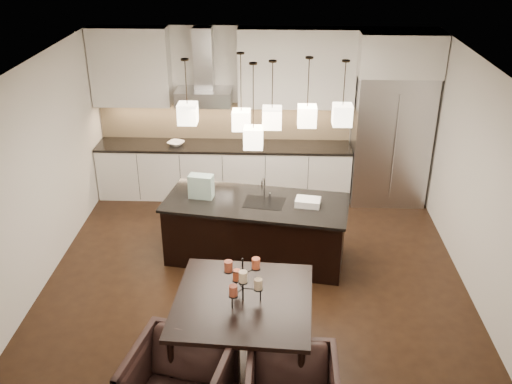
{
  "coord_description": "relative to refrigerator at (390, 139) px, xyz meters",
  "views": [
    {
      "loc": [
        0.25,
        -6.38,
        4.38
      ],
      "look_at": [
        0.0,
        0.2,
        1.15
      ],
      "focal_mm": 40.0,
      "sensor_mm": 36.0,
      "label": 1
    }
  ],
  "objects": [
    {
      "name": "wall_back",
      "position": [
        -2.1,
        0.38,
        0.32
      ],
      "size": [
        5.5,
        0.02,
        2.8
      ],
      "primitive_type": "cube",
      "color": "silver",
      "rests_on": "ground"
    },
    {
      "name": "hood_chimney",
      "position": [
        -3.03,
        0.21,
        1.24
      ],
      "size": [
        0.3,
        0.28,
        0.96
      ],
      "primitive_type": "cube",
      "color": "#B7B7BA",
      "rests_on": "hood_canopy"
    },
    {
      "name": "food_container",
      "position": [
        -1.42,
        -2.01,
        -0.14
      ],
      "size": [
        0.36,
        0.28,
        0.1
      ],
      "primitive_type": "cube",
      "rotation": [
        0.0,
        0.0,
        -0.16
      ],
      "color": "silver",
      "rests_on": "island_top"
    },
    {
      "name": "dining_table",
      "position": [
        -2.16,
        -4.04,
        -0.66
      ],
      "size": [
        1.48,
        1.48,
        0.84
      ],
      "primitive_type": null,
      "rotation": [
        0.0,
        0.0,
        -0.06
      ],
      "color": "black",
      "rests_on": "floor"
    },
    {
      "name": "pendant_c",
      "position": [
        -1.91,
        -1.96,
        1.01
      ],
      "size": [
        0.24,
        0.24,
        0.26
      ],
      "primitive_type": "cube",
      "color": "#FDEFCD",
      "rests_on": "ceiling"
    },
    {
      "name": "candle_d",
      "position": [
        -2.03,
        -3.94,
        0.14
      ],
      "size": [
        0.09,
        0.09,
        0.11
      ],
      "primitive_type": "cylinder",
      "rotation": [
        0.0,
        0.0,
        -0.06
      ],
      "color": "#D95E38",
      "rests_on": "candelabra"
    },
    {
      "name": "wall_left",
      "position": [
        -4.86,
        -2.38,
        0.32
      ],
      "size": [
        0.02,
        5.5,
        2.8
      ],
      "primitive_type": "cube",
      "color": "silver",
      "rests_on": "ground"
    },
    {
      "name": "pendant_f",
      "position": [
        -2.14,
        -2.09,
        0.79
      ],
      "size": [
        0.24,
        0.24,
        0.26
      ],
      "primitive_type": "cube",
      "color": "#FDEFCD",
      "rests_on": "ceiling"
    },
    {
      "name": "island_top",
      "position": [
        -2.11,
        -1.92,
        -0.21
      ],
      "size": [
        2.61,
        1.42,
        0.04
      ],
      "primitive_type": "cube",
      "rotation": [
        0.0,
        0.0,
        -0.16
      ],
      "color": "black",
      "rests_on": "island_body"
    },
    {
      "name": "pendant_b",
      "position": [
        -2.32,
        -1.54,
        0.83
      ],
      "size": [
        0.24,
        0.24,
        0.26
      ],
      "primitive_type": "cube",
      "color": "#FDEFCD",
      "rests_on": "ceiling"
    },
    {
      "name": "tote_bag",
      "position": [
        -2.86,
        -1.82,
        -0.03
      ],
      "size": [
        0.35,
        0.22,
        0.33
      ],
      "primitive_type": "cube",
      "rotation": [
        0.0,
        0.0,
        -0.16
      ],
      "color": "#2B694F",
      "rests_on": "island_top"
    },
    {
      "name": "floor",
      "position": [
        -2.1,
        -2.38,
        -1.08
      ],
      "size": [
        5.5,
        5.5,
        0.02
      ],
      "primitive_type": "cube",
      "color": "black",
      "rests_on": "ground"
    },
    {
      "name": "refrigerator",
      "position": [
        0.0,
        0.0,
        0.0
      ],
      "size": [
        1.2,
        0.72,
        2.15
      ],
      "primitive_type": "cube",
      "color": "#B7B7BA",
      "rests_on": "floor"
    },
    {
      "name": "candle_a",
      "position": [
        -2.01,
        -4.04,
        -0.04
      ],
      "size": [
        0.09,
        0.09,
        0.11
      ],
      "primitive_type": "cylinder",
      "rotation": [
        0.0,
        0.0,
        -0.06
      ],
      "color": "beige",
      "rests_on": "candelabra"
    },
    {
      "name": "pendant_e",
      "position": [
        -1.03,
        -1.91,
        1.04
      ],
      "size": [
        0.24,
        0.24,
        0.26
      ],
      "primitive_type": "cube",
      "color": "#FDEFCD",
      "rests_on": "ceiling"
    },
    {
      "name": "candelabra",
      "position": [
        -2.16,
        -4.04,
        0.01
      ],
      "size": [
        0.43,
        0.43,
        0.49
      ],
      "primitive_type": null,
      "rotation": [
        0.0,
        0.0,
        -0.06
      ],
      "color": "black",
      "rests_on": "dining_table"
    },
    {
      "name": "pendant_d",
      "position": [
        -1.46,
        -1.76,
        0.97
      ],
      "size": [
        0.24,
        0.24,
        0.26
      ],
      "primitive_type": "cube",
      "color": "#FDEFCD",
      "rests_on": "ceiling"
    },
    {
      "name": "wall_right",
      "position": [
        0.66,
        -2.38,
        0.32
      ],
      "size": [
        0.02,
        5.5,
        2.8
      ],
      "primitive_type": "cube",
      "color": "silver",
      "rests_on": "ground"
    },
    {
      "name": "upper_cab_right",
      "position": [
        -1.55,
        0.19,
        1.1
      ],
      "size": [
        1.85,
        0.35,
        1.25
      ],
      "primitive_type": "cube",
      "color": "silver",
      "rests_on": "wall_back"
    },
    {
      "name": "fruit_bowl",
      "position": [
        -3.51,
        0.0,
        -0.12
      ],
      "size": [
        0.34,
        0.34,
        0.06
      ],
      "primitive_type": "imported",
      "rotation": [
        0.0,
        0.0,
        -0.42
      ],
      "color": "silver",
      "rests_on": "countertop"
    },
    {
      "name": "island_body",
      "position": [
        -2.11,
        -1.92,
        -0.65
      ],
      "size": [
        2.52,
        1.33,
        0.84
      ],
      "primitive_type": "cube",
      "rotation": [
        0.0,
        0.0,
        -0.16
      ],
      "color": "black",
      "rests_on": "floor"
    },
    {
      "name": "backsplash",
      "position": [
        -2.73,
        0.35,
        0.16
      ],
      "size": [
        4.21,
        0.02,
        0.63
      ],
      "primitive_type": "cube",
      "color": "tan",
      "rests_on": "countertop"
    },
    {
      "name": "wall_front",
      "position": [
        -2.1,
        -5.14,
        0.32
      ],
      "size": [
        5.5,
        0.02,
        2.8
      ],
      "primitive_type": "cube",
      "color": "silver",
      "rests_on": "ground"
    },
    {
      "name": "pendant_a",
      "position": [
        -2.97,
        -1.91,
        1.03
      ],
      "size": [
        0.24,
        0.24,
        0.26
      ],
      "primitive_type": "cube",
      "color": "#FDEFCD",
      "rests_on": "ceiling"
    },
    {
      "name": "lower_cabinets",
      "position": [
        -2.73,
        0.05,
        -0.64
      ],
      "size": [
        4.21,
        0.62,
        0.88
      ],
      "primitive_type": "cube",
      "color": "silver",
      "rests_on": "floor"
    },
    {
      "name": "candle_f",
      "position": [
        -2.15,
        -4.18,
        0.14
      ],
      "size": [
        0.09,
        0.09,
        0.11
      ],
      "primitive_type": "cylinder",
      "rotation": [
        0.0,
        0.0,
        -0.06
      ],
      "color": "beige",
      "rests_on": "candelabra"
    },
    {
      "name": "hood_canopy",
      "position": [
        -3.03,
        0.1,
        0.65
      ],
      "size": [
        0.9,
        0.52,
        0.24
      ],
      "primitive_type": "cube",
      "color": "#B7B7BA",
      "rests_on": "wall_back"
    },
    {
      "name": "fridge_panel",
      "position": [
        0.0,
        0.0,
        1.4
      ],
      "size": [
        1.26,
        0.72,
        0.65
      ],
      "primitive_type": "cube",
      "color": "silver",
      "rests_on": "refrigerator"
    },
    {
      "name": "candle_e",
      "position": [
        -2.31,
        -4.0,
        0.14
      ],
      "size": [
        0.09,
        0.09,
        0.11
      ],
      "primitive_type": "cylinder",
      "rotation": [
        0.0,
        0.0,
        -0.06
      ],
      "color": "#AB4D35",
      "rests_on": "candelabra"
    },
    {
      "name": "faucet",
      "position": [
        -2.0,
        -1.84,
        -0.01
      ],
      "size": [
        0.13,
        0.24,
        0.36
      ],
      "primitive_type": null,
      "rotation": [
        0.0,
        0.0,
        -0.16
      ],
      "color": "silver",
      "rests_on": "island_top"
    },
    {
      "name": "candle_c",
      "position": [
        -2.25,
        -4.16,
        -0.04
      ],
      "size": [
        0.09,
        0.09,
        0.11
      ],
      "primitive_type": "cylinder",
      "rotation": [
        0.0,
        0.0,
        -0.06
      ],
      "color": "#AB4D35",
      "rests_on": "candelabra"
    },
    {
      "name": "countertop",
      "position": [
        -2.73,
        0.05,
        -0.17
      ],
      "size": [
        4.21,
        0.66,
        0.04
      ],
      "primitive_type": "cube",
      "color": "black",
      "rests_on": "lower_cabinets"
    },
    {
      "name": "candle_b",
      "position": [
        -2.23,
        -3.9,
        -0.04
      ],
      "size": [
        0.09,
        0.09,
        0.11
      ],
      "primitive_type": "cylinder",
      "rotation": [
        0.0,
        0.0,
        -0.06
      ],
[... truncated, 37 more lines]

